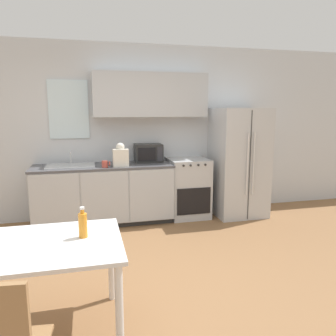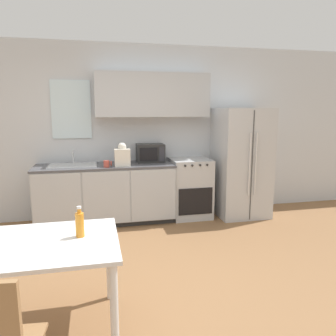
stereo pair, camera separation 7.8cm
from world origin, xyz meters
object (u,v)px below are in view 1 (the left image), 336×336
(refrigerator, at_px, (238,162))
(microwave, at_px, (148,153))
(oven_range, at_px, (188,188))
(dining_table, at_px, (46,256))
(coffee_mug, at_px, (105,164))
(drink_bottle, at_px, (83,225))

(refrigerator, xyz_separation_m, microwave, (-1.44, 0.20, 0.17))
(oven_range, height_order, dining_table, oven_range)
(coffee_mug, bearing_deg, refrigerator, 3.94)
(refrigerator, xyz_separation_m, coffee_mug, (-2.13, -0.15, 0.08))
(dining_table, xyz_separation_m, drink_bottle, (0.27, 0.05, 0.20))
(oven_range, height_order, drink_bottle, drink_bottle)
(refrigerator, bearing_deg, coffee_mug, -176.06)
(oven_range, relative_size, microwave, 2.22)
(oven_range, relative_size, coffee_mug, 7.91)
(refrigerator, bearing_deg, drink_bottle, -135.76)
(dining_table, distance_m, drink_bottle, 0.34)
(microwave, xyz_separation_m, dining_table, (-1.25, -2.61, -0.39))
(dining_table, bearing_deg, refrigerator, 41.82)
(microwave, bearing_deg, drink_bottle, -110.96)
(microwave, relative_size, drink_bottle, 1.76)
(refrigerator, distance_m, dining_table, 3.62)
(refrigerator, height_order, microwave, refrigerator)
(dining_table, bearing_deg, drink_bottle, 10.78)
(microwave, distance_m, dining_table, 2.92)
(drink_bottle, bearing_deg, microwave, 69.04)
(microwave, xyz_separation_m, drink_bottle, (-0.98, -2.56, -0.19))
(dining_table, height_order, drink_bottle, drink_bottle)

